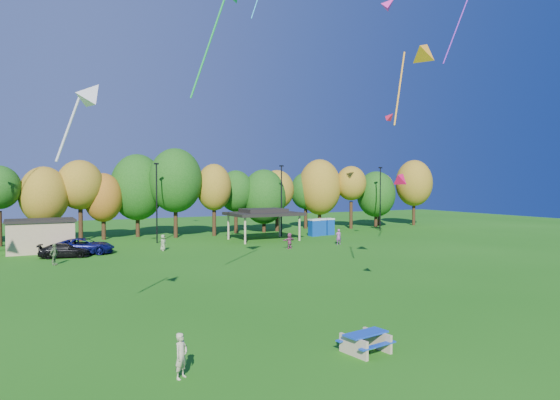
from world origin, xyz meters
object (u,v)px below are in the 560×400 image
porta_potties (321,227)px  picnic_table (366,341)px  car_c (84,246)px  car_d (64,251)px  kite_flyer (181,356)px

porta_potties → picnic_table: porta_potties is taller
car_c → car_d: bearing=145.4°
picnic_table → car_c: 35.51m
picnic_table → kite_flyer: kite_flyer is taller
kite_flyer → car_d: size_ratio=0.36×
porta_potties → car_d: (-31.15, -5.35, -0.45)m
kite_flyer → car_d: kite_flyer is taller
picnic_table → car_d: size_ratio=0.47×
porta_potties → kite_flyer: porta_potties is taller
porta_potties → picnic_table: bearing=-120.1°
porta_potties → car_d: porta_potties is taller
car_c → porta_potties: bearing=-65.9°
kite_flyer → car_d: bearing=55.9°
kite_flyer → car_c: bearing=52.7°
picnic_table → kite_flyer: 7.42m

